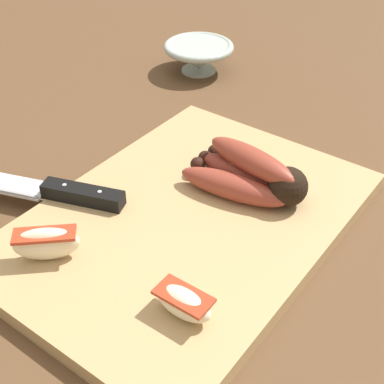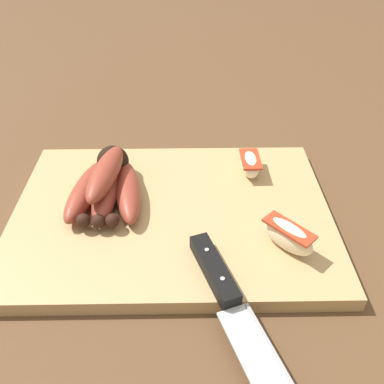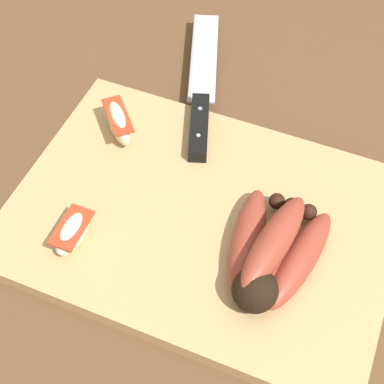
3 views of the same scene
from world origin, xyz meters
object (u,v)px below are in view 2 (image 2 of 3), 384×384
(banana_bunch, at_px, (107,183))
(chefs_knife, at_px, (232,304))
(apple_wedge_middle, at_px, (288,236))
(apple_wedge_near, at_px, (250,164))

(banana_bunch, distance_m, chefs_knife, 0.25)
(banana_bunch, xyz_separation_m, chefs_knife, (-0.16, 0.19, -0.02))
(banana_bunch, height_order, apple_wedge_middle, banana_bunch)
(banana_bunch, height_order, apple_wedge_near, banana_bunch)
(banana_bunch, relative_size, apple_wedge_middle, 2.30)
(chefs_knife, bearing_deg, apple_wedge_near, -101.31)
(apple_wedge_near, bearing_deg, chefs_knife, 78.69)
(apple_wedge_middle, bearing_deg, apple_wedge_near, -81.22)
(chefs_knife, height_order, apple_wedge_near, apple_wedge_near)
(banana_bunch, bearing_deg, chefs_knife, 129.14)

